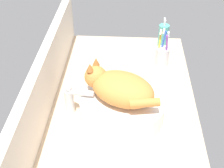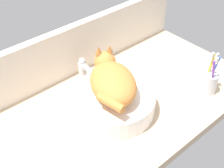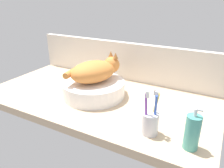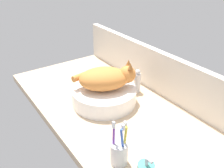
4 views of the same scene
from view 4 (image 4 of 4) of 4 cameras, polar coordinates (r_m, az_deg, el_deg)
The scene contains 6 objects.
ground_plane at distance 131.37cm, azimuth -0.79°, elevation -5.17°, with size 123.52×63.70×4.00cm, color #D1B28E.
backsplash_panel at distance 141.34cm, azimuth 9.34°, elevation 3.43°, with size 123.52×3.60×23.52cm, color silver.
sink_basin at distance 129.27cm, azimuth -1.82°, elevation -2.58°, with size 33.28×33.28×8.27cm, color white.
cat at distance 124.64cm, azimuth -1.27°, elevation 1.38°, with size 26.16×30.05×14.00cm.
faucet at distance 137.31cm, azimuth 5.44°, elevation 0.82°, with size 3.60×11.85×13.60cm.
toothbrush_cup at distance 95.32cm, azimuth 1.65°, elevation -15.25°, with size 6.55×6.55×18.70cm.
Camera 4 is at (90.63, -60.61, 71.30)cm, focal length 40.00 mm.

